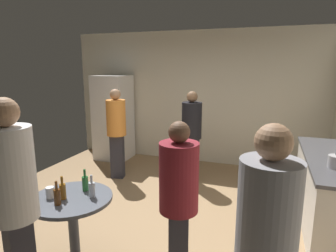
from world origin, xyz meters
TOP-DOWN VIEW (x-y plane):
  - ground_plane at (0.00, 0.00)m, footprint 5.20×5.20m
  - wall_back at (0.00, 2.63)m, footprint 5.32×0.06m
  - refrigerator at (-1.67, 2.20)m, footprint 0.70×0.68m
  - kitchen_counter at (2.28, 0.69)m, footprint 0.64×2.02m
  - foreground_table at (-0.28, -1.03)m, footprint 0.80×0.80m
  - beer_bottle_amber at (-0.33, -1.08)m, footprint 0.06×0.06m
  - beer_bottle_brown at (-0.30, -1.20)m, footprint 0.06×0.06m
  - beer_bottle_green at (-0.24, -0.85)m, footprint 0.06×0.06m
  - beer_bottle_clear at (-0.09, -0.96)m, footprint 0.06×0.06m
  - plastic_cup_white at (-0.47, -1.11)m, footprint 0.08×0.08m
  - person_in_orange_shirt at (-1.03, 1.20)m, footprint 0.40×0.40m
  - person_in_black_shirt at (0.27, 1.49)m, footprint 0.46×0.46m
  - person_in_maroon_shirt at (0.81, -0.99)m, footprint 0.43×0.43m
  - person_in_white_shirt at (-0.24, -1.72)m, footprint 0.45×0.45m
  - person_in_gray_shirt at (1.53, -1.64)m, footprint 0.38×0.38m

SIDE VIEW (x-z plane):
  - ground_plane at x=0.00m, z-range -0.10..0.00m
  - kitchen_counter at x=2.28m, z-range 0.00..0.90m
  - foreground_table at x=-0.28m, z-range 0.26..1.00m
  - plastic_cup_white at x=-0.47m, z-range 0.73..0.85m
  - beer_bottle_amber at x=-0.33m, z-range 0.70..0.93m
  - beer_bottle_brown at x=-0.30m, z-range 0.70..0.93m
  - beer_bottle_green at x=-0.24m, z-range 0.70..0.93m
  - beer_bottle_clear at x=-0.09m, z-range 0.70..0.93m
  - refrigerator at x=-1.67m, z-range 0.00..1.80m
  - person_in_maroon_shirt at x=0.81m, z-range 0.13..1.69m
  - person_in_black_shirt at x=0.27m, z-range 0.13..1.72m
  - person_in_orange_shirt at x=-1.03m, z-range 0.13..1.74m
  - person_in_gray_shirt at x=1.53m, z-range 0.15..1.86m
  - person_in_white_shirt at x=-0.24m, z-range 0.16..1.95m
  - wall_back at x=0.00m, z-range 0.00..2.70m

